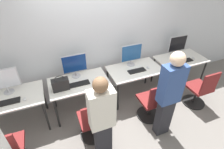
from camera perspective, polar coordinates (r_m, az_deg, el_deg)
The scene contains 24 objects.
ground_plane at distance 3.79m, azimuth 0.79°, elevation -12.16°, with size 20.00×20.00×0.00m, color slate.
wall_back at distance 3.62m, azimuth -4.08°, elevation 12.46°, with size 12.00×0.05×2.80m.
desk_far_left at distance 3.55m, azimuth -30.30°, elevation -7.61°, with size 1.13×0.69×0.74m.
monitor_far_left at distance 3.49m, azimuth -31.76°, elevation -1.65°, with size 0.48×0.18×0.48m.
keyboard_far_left at distance 3.40m, azimuth -30.89°, elevation -7.77°, with size 0.38×0.14×0.02m.
mouse_far_left at distance 3.32m, azimuth -26.69°, elevation -7.19°, with size 0.06×0.09×0.03m.
desk_left at distance 3.48m, azimuth -10.68°, elevation -3.46°, with size 1.13×0.69×0.74m.
monitor_left at distance 3.46m, azimuth -12.08°, elevation 3.06°, with size 0.48×0.18×0.48m.
keyboard_left at distance 3.36m, azimuth -10.55°, elevation -3.00°, with size 0.38×0.14×0.02m.
mouse_left at distance 3.38m, azimuth -5.97°, elevation -2.19°, with size 0.06×0.09×0.03m.
office_chair_left at distance 3.14m, azimuth -6.28°, elevation -15.38°, with size 0.48×0.48×0.91m.
person_left at distance 2.56m, azimuth -3.28°, elevation -14.24°, with size 0.36×0.21×1.57m.
desk_right at distance 3.81m, azimuth 7.38°, elevation 0.76°, with size 1.13×0.69×0.74m.
monitor_right at distance 3.78m, azimuth 6.37°, elevation 6.62°, with size 0.48×0.18×0.48m.
keyboard_right at distance 3.70m, azimuth 8.10°, elevation 1.24°, with size 0.38×0.14×0.02m.
mouse_right at distance 3.83m, azimuth 11.62°, elevation 2.22°, with size 0.06×0.09×0.03m.
office_chair_right at distance 3.52m, azimuth 12.88°, elevation -9.29°, with size 0.48×0.48×0.91m.
person_right at distance 2.96m, azimuth 18.14°, elevation -6.12°, with size 0.36×0.22×1.68m.
desk_far_right at distance 4.47m, azimuth 21.35°, elevation 3.99°, with size 1.13×0.69×0.74m.
monitor_far_right at distance 4.45m, azimuth 20.62°, elevation 9.06°, with size 0.48×0.18×0.48m.
keyboard_far_right at distance 4.35m, azimuth 22.66°, elevation 4.19°, with size 0.38×0.14×0.02m.
mouse_far_right at distance 4.53m, azimuth 25.00°, elevation 4.91°, with size 0.06×0.09×0.03m.
office_chair_far_right at distance 4.14m, azimuth 26.68°, elevation -4.88°, with size 0.48×0.48×0.91m.
handbag at distance 3.25m, azimuth -16.47°, elevation -3.11°, with size 0.30×0.18×0.25m.
Camera 1 is at (-1.00, -2.37, 2.79)m, focal length 28.00 mm.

